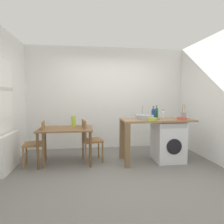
{
  "coord_description": "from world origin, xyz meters",
  "views": [
    {
      "loc": [
        -0.56,
        -3.49,
        1.41
      ],
      "look_at": [
        -0.04,
        0.45,
        1.08
      ],
      "focal_mm": 30.97,
      "sensor_mm": 36.0,
      "label": 1
    }
  ],
  "objects_px": {
    "chair_person_seat": "(38,141)",
    "chair_opposite": "(89,138)",
    "dining_table": "(66,133)",
    "vase": "(74,122)",
    "colander": "(182,118)",
    "washing_machine": "(168,141)",
    "mixing_bowl": "(152,119)",
    "utensil_crock": "(183,115)",
    "bottle_clear_small": "(163,114)",
    "bottle_tall_green": "(153,113)",
    "bottle_squat_brown": "(157,112)"
  },
  "relations": [
    {
      "from": "chair_opposite",
      "to": "colander",
      "type": "relative_size",
      "value": 4.5
    },
    {
      "from": "bottle_squat_brown",
      "to": "bottle_clear_small",
      "type": "xyz_separation_m",
      "value": [
        0.11,
        -0.11,
        -0.04
      ]
    },
    {
      "from": "colander",
      "to": "dining_table",
      "type": "bearing_deg",
      "value": 171.17
    },
    {
      "from": "chair_opposite",
      "to": "mixing_bowl",
      "type": "bearing_deg",
      "value": 63.08
    },
    {
      "from": "chair_opposite",
      "to": "bottle_squat_brown",
      "type": "bearing_deg",
      "value": 82.16
    },
    {
      "from": "dining_table",
      "to": "bottle_clear_small",
      "type": "distance_m",
      "value": 2.15
    },
    {
      "from": "dining_table",
      "to": "vase",
      "type": "height_order",
      "value": "vase"
    },
    {
      "from": "utensil_crock",
      "to": "vase",
      "type": "height_order",
      "value": "utensil_crock"
    },
    {
      "from": "chair_opposite",
      "to": "utensil_crock",
      "type": "relative_size",
      "value": 3.0
    },
    {
      "from": "chair_opposite",
      "to": "utensil_crock",
      "type": "height_order",
      "value": "utensil_crock"
    },
    {
      "from": "washing_machine",
      "to": "mixing_bowl",
      "type": "bearing_deg",
      "value": -155.27
    },
    {
      "from": "colander",
      "to": "vase",
      "type": "relative_size",
      "value": 0.82
    },
    {
      "from": "chair_person_seat",
      "to": "chair_opposite",
      "type": "height_order",
      "value": "same"
    },
    {
      "from": "dining_table",
      "to": "chair_opposite",
      "type": "bearing_deg",
      "value": 4.43
    },
    {
      "from": "washing_machine",
      "to": "utensil_crock",
      "type": "bearing_deg",
      "value": 8.1
    },
    {
      "from": "washing_machine",
      "to": "bottle_tall_green",
      "type": "height_order",
      "value": "bottle_tall_green"
    },
    {
      "from": "bottle_tall_green",
      "to": "bottle_squat_brown",
      "type": "distance_m",
      "value": 0.21
    },
    {
      "from": "dining_table",
      "to": "vase",
      "type": "distance_m",
      "value": 0.28
    },
    {
      "from": "bottle_tall_green",
      "to": "utensil_crock",
      "type": "distance_m",
      "value": 0.68
    },
    {
      "from": "dining_table",
      "to": "bottle_tall_green",
      "type": "distance_m",
      "value": 1.91
    },
    {
      "from": "bottle_squat_brown",
      "to": "mixing_bowl",
      "type": "height_order",
      "value": "bottle_squat_brown"
    },
    {
      "from": "washing_machine",
      "to": "vase",
      "type": "distance_m",
      "value": 2.09
    },
    {
      "from": "chair_person_seat",
      "to": "bottle_tall_green",
      "type": "xyz_separation_m",
      "value": [
        2.42,
        0.03,
        0.53
      ]
    },
    {
      "from": "chair_opposite",
      "to": "vase",
      "type": "bearing_deg",
      "value": -111.04
    },
    {
      "from": "bottle_tall_green",
      "to": "colander",
      "type": "bearing_deg",
      "value": -31.61
    },
    {
      "from": "chair_opposite",
      "to": "mixing_bowl",
      "type": "distance_m",
      "value": 1.4
    },
    {
      "from": "dining_table",
      "to": "washing_machine",
      "type": "distance_m",
      "value": 2.2
    },
    {
      "from": "bottle_clear_small",
      "to": "colander",
      "type": "bearing_deg",
      "value": -54.43
    },
    {
      "from": "chair_opposite",
      "to": "chair_person_seat",
      "type": "bearing_deg",
      "value": -93.05
    },
    {
      "from": "dining_table",
      "to": "chair_person_seat",
      "type": "distance_m",
      "value": 0.57
    },
    {
      "from": "utensil_crock",
      "to": "colander",
      "type": "bearing_deg",
      "value": -123.7
    },
    {
      "from": "chair_opposite",
      "to": "utensil_crock",
      "type": "bearing_deg",
      "value": 76.16
    },
    {
      "from": "chair_person_seat",
      "to": "bottle_squat_brown",
      "type": "height_order",
      "value": "bottle_squat_brown"
    },
    {
      "from": "mixing_bowl",
      "to": "chair_opposite",
      "type": "bearing_deg",
      "value": 163.2
    },
    {
      "from": "bottle_squat_brown",
      "to": "bottle_clear_small",
      "type": "height_order",
      "value": "bottle_squat_brown"
    },
    {
      "from": "chair_opposite",
      "to": "bottle_tall_green",
      "type": "distance_m",
      "value": 1.49
    },
    {
      "from": "bottle_clear_small",
      "to": "utensil_crock",
      "type": "distance_m",
      "value": 0.44
    },
    {
      "from": "mixing_bowl",
      "to": "colander",
      "type": "relative_size",
      "value": 0.94
    },
    {
      "from": "dining_table",
      "to": "chair_opposite",
      "type": "height_order",
      "value": "chair_opposite"
    },
    {
      "from": "chair_person_seat",
      "to": "vase",
      "type": "distance_m",
      "value": 0.8
    },
    {
      "from": "chair_opposite",
      "to": "bottle_squat_brown",
      "type": "xyz_separation_m",
      "value": [
        1.53,
        0.06,
        0.54
      ]
    },
    {
      "from": "chair_person_seat",
      "to": "chair_opposite",
      "type": "distance_m",
      "value": 1.03
    },
    {
      "from": "bottle_tall_green",
      "to": "bottle_squat_brown",
      "type": "bearing_deg",
      "value": 50.05
    },
    {
      "from": "washing_machine",
      "to": "mixing_bowl",
      "type": "height_order",
      "value": "mixing_bowl"
    },
    {
      "from": "dining_table",
      "to": "vase",
      "type": "relative_size",
      "value": 4.53
    },
    {
      "from": "vase",
      "to": "bottle_clear_small",
      "type": "bearing_deg",
      "value": -3.33
    },
    {
      "from": "mixing_bowl",
      "to": "utensil_crock",
      "type": "bearing_deg",
      "value": 17.42
    },
    {
      "from": "chair_person_seat",
      "to": "vase",
      "type": "relative_size",
      "value": 3.71
    },
    {
      "from": "dining_table",
      "to": "vase",
      "type": "bearing_deg",
      "value": 33.69
    },
    {
      "from": "washing_machine",
      "to": "utensil_crock",
      "type": "distance_m",
      "value": 0.67
    }
  ]
}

